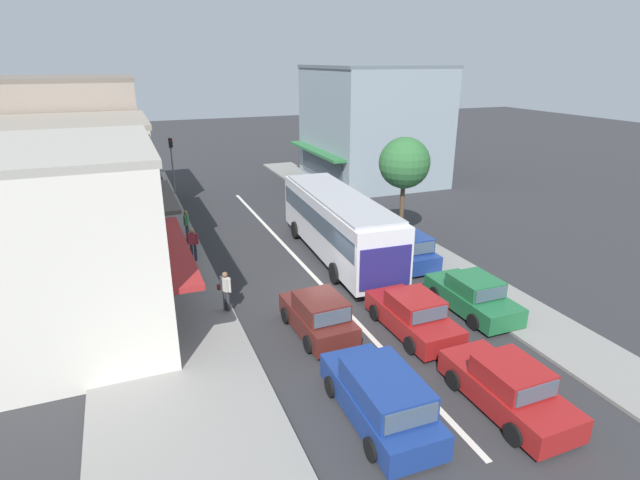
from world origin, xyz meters
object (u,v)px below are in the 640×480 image
Objects in this scene: wagon_behind_bus_mid at (381,397)px; sedan_queue_far_back at (508,388)px; sedan_behind_bus_near at (413,315)px; parked_sedan_kerb_front at (473,296)px; parked_sedan_kerb_third at (350,218)px; street_tree_right at (404,163)px; pedestrian_with_handbag_near at (192,243)px; parked_wagon_kerb_second at (403,247)px; pedestrian_browsing_midblock at (187,223)px; hatchback_adjacent_lane_trail at (318,316)px; city_bus at (338,221)px; traffic_light_downstreet at (172,157)px; parked_hatchback_kerb_rear at (317,196)px; pedestrian_far_walker at (225,289)px.

wagon_behind_bus_mid is 3.71m from sedan_queue_far_back.
sedan_behind_bus_near is 1.01× the size of parked_sedan_kerb_front.
street_tree_right is (1.75, -2.77, 3.64)m from parked_sedan_kerb_third.
pedestrian_with_handbag_near is (-6.48, 9.65, 0.40)m from sedan_behind_bus_near.
pedestrian_browsing_midblock reaches higher than parked_wagon_kerb_second.
parked_sedan_kerb_front is (6.29, -0.65, -0.05)m from hatchback_adjacent_lane_trail.
hatchback_adjacent_lane_trail is 11.52m from street_tree_right.
street_tree_right is at bearing 44.03° from hatchback_adjacent_lane_trail.
sedan_behind_bus_near is at bearing -117.47° from parked_wagon_kerb_second.
parked_sedan_kerb_third is at bearing 67.85° from wagon_behind_bus_mid.
sedan_queue_far_back is (3.47, -5.85, -0.05)m from hatchback_adjacent_lane_trail.
city_bus is 6.73× the size of pedestrian_browsing_midblock.
parked_sedan_kerb_third is at bearing 90.89° from parked_sedan_kerb_front.
sedan_behind_bus_near is at bearing -76.11° from traffic_light_downstreet.
city_bus is at bearing 146.18° from parked_wagon_kerb_second.
traffic_light_downstreet reaches higher than parked_wagon_kerb_second.
traffic_light_downstreet is at bearing 126.06° from parked_sedan_kerb_third.
sedan_queue_far_back is 1.13× the size of parked_hatchback_kerb_rear.
sedan_queue_far_back is 16.44m from parked_sedan_kerb_third.
parked_hatchback_kerb_rear is 0.89× the size of traffic_light_downstreet.
parked_wagon_kerb_second is (2.70, -1.81, -1.14)m from city_bus.
wagon_behind_bus_mid is at bearing -122.44° from street_tree_right.
parked_sedan_kerb_front is 0.99× the size of parked_sedan_kerb_third.
city_bus is at bearing -167.38° from street_tree_right.
sedan_behind_bus_near is (-0.43, -7.83, -1.22)m from city_bus.
street_tree_right is at bearing 61.50° from parked_wagon_kerb_second.
parked_sedan_kerb_third is (2.44, 3.71, -1.22)m from city_bus.
pedestrian_far_walker is (-9.17, -2.11, 0.32)m from parked_wagon_kerb_second.
sedan_behind_bus_near is 3.09m from parked_sedan_kerb_front.
street_tree_right reaches higher than pedestrian_browsing_midblock.
sedan_queue_far_back is 1.00× the size of parked_sedan_kerb_front.
parked_hatchback_kerb_rear is at bearing 68.78° from hatchback_adjacent_lane_trail.
pedestrian_far_walker reaches higher than sedan_queue_far_back.
pedestrian_far_walker reaches higher than parked_wagon_kerb_second.
pedestrian_browsing_midblock is at bearing 127.06° from parked_sedan_kerb_front.
pedestrian_browsing_midblock is (-9.36, 12.40, 0.40)m from parked_sedan_kerb_front.
pedestrian_far_walker is (-8.86, -12.88, 0.36)m from parked_hatchback_kerb_rear.
parked_wagon_kerb_second is (0.09, 5.51, 0.08)m from parked_sedan_kerb_front.
street_tree_right is at bearing 71.91° from sedan_queue_far_back.
pedestrian_with_handbag_near is (-9.35, -1.89, 0.40)m from parked_sedan_kerb_third.
wagon_behind_bus_mid is at bearing -91.47° from hatchback_adjacent_lane_trail.
sedan_behind_bus_near is 11.89m from parked_sedan_kerb_third.
street_tree_right is at bearing -20.75° from pedestrian_browsing_midblock.
traffic_light_downstreet is (-8.62, 6.65, 2.15)m from parked_hatchback_kerb_rear.
wagon_behind_bus_mid is at bearing -80.02° from pedestrian_browsing_midblock.
parked_hatchback_kerb_rear is 0.66× the size of street_tree_right.
sedan_queue_far_back is 2.59× the size of pedestrian_browsing_midblock.
wagon_behind_bus_mid is 2.78× the size of pedestrian_far_walker.
traffic_light_downstreet is at bearing 142.35° from parked_hatchback_kerb_rear.
parked_wagon_kerb_second is 0.80× the size of street_tree_right.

